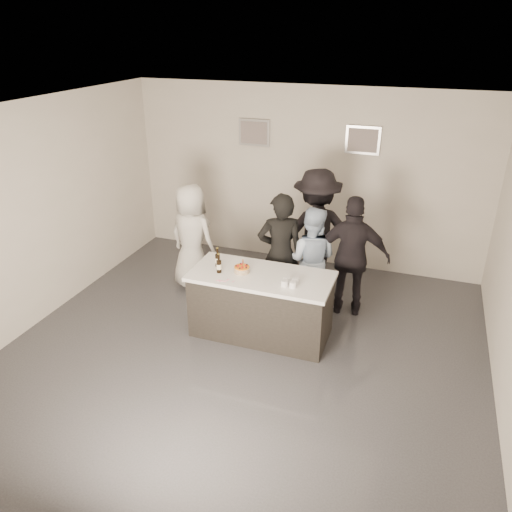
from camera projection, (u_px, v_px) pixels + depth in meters
name	position (u px, v px, depth m)	size (l,w,h in m)	color
floor	(243.00, 352.00, 6.44)	(6.00, 6.00, 0.00)	#3D3D42
ceiling	(240.00, 114.00, 5.17)	(6.00, 6.00, 0.00)	white
wall_back	(305.00, 178.00, 8.37)	(6.00, 0.04, 3.00)	beige
wall_front	(78.00, 422.00, 3.24)	(6.00, 0.04, 3.00)	beige
wall_left	(34.00, 216.00, 6.71)	(0.04, 6.00, 3.00)	beige
picture_left	(254.00, 133.00, 8.32)	(0.54, 0.04, 0.44)	#B2B2B7
picture_right	(363.00, 140.00, 7.78)	(0.54, 0.04, 0.44)	#B2B2B7
bar_counter	(261.00, 305.00, 6.65)	(1.86, 0.86, 0.90)	white
cake	(242.00, 270.00, 6.51)	(0.20, 0.20, 0.07)	orange
beer_bottle_a	(218.00, 257.00, 6.63)	(0.07, 0.07, 0.26)	black
beer_bottle_b	(219.00, 263.00, 6.46)	(0.07, 0.07, 0.26)	black
tumbler_cluster	(290.00, 282.00, 6.19)	(0.19, 0.19, 0.08)	orange
candles	(228.00, 281.00, 6.30)	(0.24, 0.08, 0.01)	pink
person_main_black	(280.00, 254.00, 7.06)	(0.65, 0.43, 1.79)	black
person_main_blue	(311.00, 259.00, 7.15)	(0.76, 0.59, 1.57)	silver
person_guest_left	(192.00, 237.00, 7.73)	(0.82, 0.54, 1.69)	silver
person_guest_right	(352.00, 257.00, 6.98)	(1.04, 0.43, 1.77)	black
person_guest_back	(316.00, 233.00, 7.53)	(1.27, 0.73, 1.96)	black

